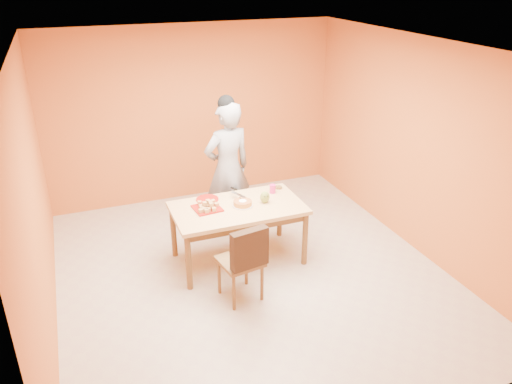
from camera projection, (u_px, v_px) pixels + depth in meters
name	position (u px, v px, depth m)	size (l,w,h in m)	color
floor	(251.00, 273.00, 6.13)	(5.00, 5.00, 0.00)	#BEB2A2
ceiling	(250.00, 47.00, 5.00)	(5.00, 5.00, 0.00)	white
wall_back	(194.00, 114.00, 7.68)	(4.50, 4.50, 0.00)	#C5672D
wall_left	(34.00, 204.00, 4.82)	(5.00, 5.00, 0.00)	#C5672D
wall_right	(417.00, 147.00, 6.30)	(5.00, 5.00, 0.00)	#C5672D
dining_table	(238.00, 213.00, 6.14)	(1.60, 0.90, 0.76)	tan
dining_chair	(241.00, 260.00, 5.48)	(0.51, 0.58, 0.96)	brown
pastry_pile	(207.00, 204.00, 6.01)	(0.28, 0.28, 0.09)	tan
person	(228.00, 169.00, 6.75)	(0.68, 0.45, 1.87)	gray
pastry_platter	(207.00, 208.00, 6.03)	(0.31, 0.31, 0.02)	#9C140E
red_dinner_plate	(207.00, 199.00, 6.26)	(0.28, 0.28, 0.02)	#9C140E
white_cake_plate	(243.00, 205.00, 6.11)	(0.25, 0.25, 0.01)	white
sponge_cake	(243.00, 203.00, 6.10)	(0.23, 0.23, 0.05)	orange
cake_server	(238.00, 195.00, 6.24)	(0.05, 0.24, 0.01)	silver
egg_ornament	(265.00, 197.00, 6.16)	(0.12, 0.10, 0.15)	olive
magenta_glass	(273.00, 189.00, 6.44)	(0.08, 0.08, 0.11)	#D62070
checker_tin	(279.00, 187.00, 6.58)	(0.09, 0.09, 0.03)	#3A240F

